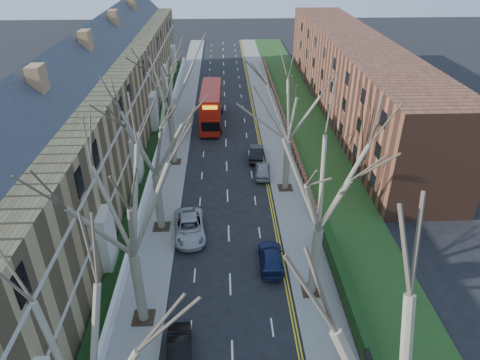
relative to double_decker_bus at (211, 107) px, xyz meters
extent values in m
cube|color=slate|center=(-4.20, -0.25, -2.19)|extent=(3.00, 102.00, 0.12)
cube|color=slate|center=(7.80, -0.25, -2.19)|extent=(3.00, 102.00, 0.12)
cube|color=#967A4C|center=(-12.00, -8.25, 2.75)|extent=(9.00, 78.00, 10.00)
cube|color=#292C32|center=(-12.00, -8.25, 8.75)|extent=(4.67, 78.00, 4.67)
cube|color=beige|center=(-7.55, -8.25, 1.25)|extent=(0.12, 78.00, 0.35)
cube|color=beige|center=(-7.55, -8.25, 4.75)|extent=(0.12, 78.00, 0.35)
cube|color=brown|center=(19.30, 3.75, 2.75)|extent=(8.00, 54.00, 10.00)
cube|color=brown|center=(9.50, 3.75, -1.68)|extent=(0.35, 54.00, 0.90)
cube|color=black|center=(9.50, -37.25, -0.93)|extent=(0.70, 24.00, 1.20)
cube|color=white|center=(-5.85, -8.25, -1.63)|extent=(0.30, 78.00, 1.00)
cube|color=#1D3E16|center=(12.30, -0.25, -2.10)|extent=(6.00, 102.00, 0.06)
cube|color=black|center=(6.80, -42.75, 5.87)|extent=(0.18, 0.50, 0.22)
cylinder|color=brown|center=(-3.90, -33.25, 0.50)|extent=(0.64, 0.64, 5.25)
cube|color=#2D2116|center=(-3.90, -33.25, -2.11)|extent=(1.40, 1.40, 0.05)
cylinder|color=brown|center=(-3.90, -23.25, 0.41)|extent=(0.64, 0.64, 5.07)
cube|color=#2D2116|center=(-3.90, -23.25, -2.11)|extent=(1.40, 1.40, 0.05)
cylinder|color=brown|center=(-3.90, -11.25, 0.50)|extent=(0.60, 0.60, 5.25)
cube|color=#2D2116|center=(-3.90, -11.25, -2.11)|extent=(1.40, 1.40, 0.05)
cylinder|color=brown|center=(7.50, -31.25, 0.50)|extent=(0.64, 0.64, 5.25)
cube|color=#2D2116|center=(7.50, -31.25, -2.11)|extent=(1.40, 1.40, 0.05)
cylinder|color=brown|center=(7.50, -17.25, 0.41)|extent=(0.60, 0.60, 5.07)
cube|color=#2D2116|center=(7.50, -17.25, -2.11)|extent=(1.40, 1.40, 0.05)
cube|color=#A8170C|center=(0.00, 0.00, -0.81)|extent=(2.72, 10.97, 2.18)
cube|color=#A8170C|center=(0.00, 0.00, 1.28)|extent=(2.71, 10.43, 1.99)
cube|color=black|center=(0.00, 0.00, -0.36)|extent=(2.72, 10.10, 0.89)
cube|color=black|center=(0.00, 0.00, 1.38)|extent=(2.72, 9.88, 0.89)
imported|color=black|center=(-1.30, -36.34, -1.59)|extent=(1.62, 4.04, 1.31)
imported|color=#A3A3A8|center=(-1.44, -24.28, -1.50)|extent=(2.99, 5.58, 1.49)
imported|color=#15224C|center=(4.93, -28.24, -1.61)|extent=(1.88, 4.42, 1.27)
imported|color=gray|center=(5.50, -14.48, -1.58)|extent=(1.91, 4.04, 1.34)
imported|color=black|center=(5.15, -10.58, -1.53)|extent=(1.91, 4.45, 1.43)
camera|label=1|loc=(1.56, -53.10, 19.56)|focal=32.00mm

